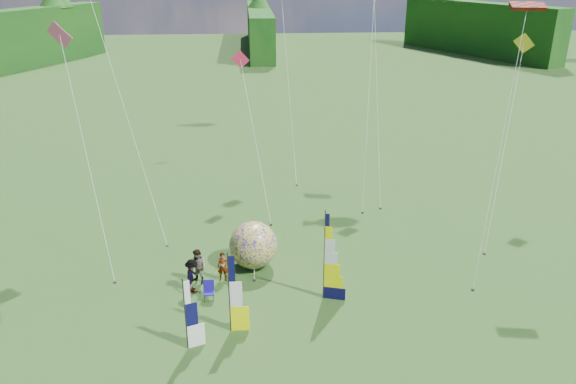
{
  "coord_description": "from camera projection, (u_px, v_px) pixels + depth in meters",
  "views": [
    {
      "loc": [
        -2.8,
        -19.81,
        15.43
      ],
      "look_at": [
        -1.0,
        4.0,
        5.5
      ],
      "focal_mm": 35.0,
      "sensor_mm": 36.0,
      "label": 1
    }
  ],
  "objects": [
    {
      "name": "small_kite_orange",
      "position": [
        370.0,
        79.0,
        37.53
      ],
      "size": [
        4.72,
        10.62,
        15.96
      ],
      "primitive_type": null,
      "rotation": [
        0.0,
        0.0,
        0.06
      ],
      "color": "orange",
      "rests_on": "ground"
    },
    {
      "name": "small_kite_green",
      "position": [
        286.0,
        45.0,
        42.18
      ],
      "size": [
        4.5,
        12.53,
        18.96
      ],
      "primitive_type": null,
      "rotation": [
        0.0,
        0.0,
        0.1
      ],
      "color": "#17CB19",
      "rests_on": "ground"
    },
    {
      "name": "kite_rainbow_delta",
      "position": [
        122.0,
        90.0,
        31.87
      ],
      "size": [
        10.64,
        11.62,
        17.07
      ],
      "primitive_type": null,
      "rotation": [
        0.0,
        0.0,
        0.29
      ],
      "color": "red",
      "rests_on": "ground"
    },
    {
      "name": "kite_whale",
      "position": [
        377.0,
        39.0,
        39.01
      ],
      "size": [
        7.36,
        15.62,
        20.58
      ],
      "primitive_type": null,
      "rotation": [
        0.0,
        0.0,
        0.23
      ],
      "color": "black",
      "rests_on": "ground"
    },
    {
      "name": "feather_banner_main",
      "position": [
        324.0,
        257.0,
        26.74
      ],
      "size": [
        1.23,
        0.44,
        4.59
      ],
      "primitive_type": null,
      "rotation": [
        0.0,
        0.0,
        -0.28
      ],
      "color": "#0B0A39",
      "rests_on": "ground"
    },
    {
      "name": "bol_inflatable",
      "position": [
        253.0,
        245.0,
        29.99
      ],
      "size": [
        3.29,
        3.29,
        2.58
      ],
      "primitive_type": "sphere",
      "rotation": [
        0.0,
        0.0,
        -0.34
      ],
      "color": "#150083",
      "rests_on": "ground"
    },
    {
      "name": "spectator_d",
      "position": [
        248.0,
        250.0,
        30.57
      ],
      "size": [
        0.91,
        0.85,
        1.51
      ],
      "primitive_type": "imported",
      "rotation": [
        0.0,
        0.0,
        2.45
      ],
      "color": "#66594C",
      "rests_on": "ground"
    },
    {
      "name": "side_banner_far",
      "position": [
        185.0,
        316.0,
        23.39
      ],
      "size": [
        0.96,
        0.43,
        3.34
      ],
      "primitive_type": null,
      "rotation": [
        0.0,
        0.0,
        0.35
      ],
      "color": "white",
      "rests_on": "ground"
    },
    {
      "name": "kite_parafoil",
      "position": [
        503.0,
        130.0,
        28.26
      ],
      "size": [
        9.76,
        11.25,
        14.92
      ],
      "primitive_type": null,
      "rotation": [
        0.0,
        0.0,
        -0.34
      ],
      "color": "#A70F00",
      "rests_on": "ground"
    },
    {
      "name": "small_kite_pink",
      "position": [
        85.0,
        147.0,
        28.88
      ],
      "size": [
        7.44,
        9.26,
        13.0
      ],
      "primitive_type": null,
      "rotation": [
        0.0,
        0.0,
        -0.33
      ],
      "color": "#EE5284",
      "rests_on": "ground"
    },
    {
      "name": "ground",
      "position": [
        318.0,
        343.0,
        24.36
      ],
      "size": [
        220.0,
        220.0,
        0.0
      ],
      "primitive_type": "plane",
      "color": "#294D1E",
      "rests_on": "ground"
    },
    {
      "name": "side_banner_left",
      "position": [
        229.0,
        294.0,
        24.44
      ],
      "size": [
        1.06,
        0.13,
        3.83
      ],
      "primitive_type": null,
      "rotation": [
        0.0,
        0.0,
        -0.03
      ],
      "color": "#FFFB00",
      "rests_on": "ground"
    },
    {
      "name": "camp_chair",
      "position": [
        209.0,
        291.0,
        27.26
      ],
      "size": [
        0.6,
        0.6,
        0.99
      ],
      "primitive_type": null,
      "rotation": [
        0.0,
        0.0,
        0.04
      ],
      "color": "navy",
      "rests_on": "ground"
    },
    {
      "name": "spectator_a",
      "position": [
        223.0,
        267.0,
        28.86
      ],
      "size": [
        0.59,
        0.41,
        1.58
      ],
      "primitive_type": "imported",
      "rotation": [
        0.0,
        0.0,
        -0.05
      ],
      "color": "#66594C",
      "rests_on": "ground"
    },
    {
      "name": "small_kite_red",
      "position": [
        255.0,
        130.0,
        36.67
      ],
      "size": [
        6.82,
        10.56,
        10.15
      ],
      "primitive_type": null,
      "rotation": [
        0.0,
        0.0,
        0.33
      ],
      "color": "#D62249",
      "rests_on": "ground"
    },
    {
      "name": "spectator_c",
      "position": [
        192.0,
        276.0,
        27.91
      ],
      "size": [
        0.55,
        1.17,
        1.74
      ],
      "primitive_type": "imported",
      "rotation": [
        0.0,
        0.0,
        1.45
      ],
      "color": "#66594C",
      "rests_on": "ground"
    },
    {
      "name": "spectator_b",
      "position": [
        198.0,
        267.0,
        28.56
      ],
      "size": [
        1.01,
        0.91,
        1.89
      ],
      "primitive_type": "imported",
      "rotation": [
        0.0,
        0.0,
        -0.64
      ],
      "color": "#66594C",
      "rests_on": "ground"
    },
    {
      "name": "small_kite_yellow",
      "position": [
        507.0,
        133.0,
        33.68
      ],
      "size": [
        9.02,
        12.18,
        11.55
      ],
      "primitive_type": null,
      "rotation": [
        0.0,
        0.0,
        -0.19
      ],
      "color": "yellow",
      "rests_on": "ground"
    },
    {
      "name": "treeline_ring",
      "position": [
        320.0,
        263.0,
        22.82
      ],
      "size": [
        210.0,
        210.0,
        8.0
      ],
      "primitive_type": null,
      "color": "#235213",
      "rests_on": "ground"
    }
  ]
}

